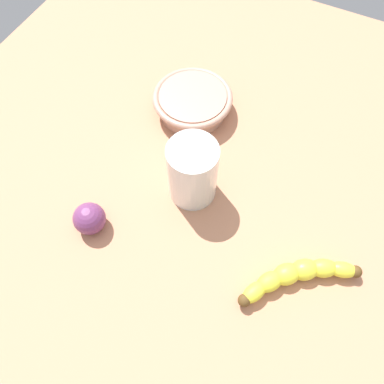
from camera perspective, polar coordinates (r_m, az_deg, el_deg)
wooden_tabletop at (r=66.74cm, az=4.31°, el=-3.49°), size 120.00×120.00×3.00cm
banana at (r=61.61cm, az=15.17°, el=-11.78°), size 15.59×13.67×3.30cm
smoothie_glass at (r=62.09cm, az=0.08°, el=2.88°), size 8.10×8.10×11.91cm
ceramic_bowl at (r=75.24cm, az=0.10°, el=13.14°), size 15.03×15.03×4.31cm
plum_fruit at (r=63.92cm, az=-14.84°, el=-3.79°), size 5.22×5.22×5.22cm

